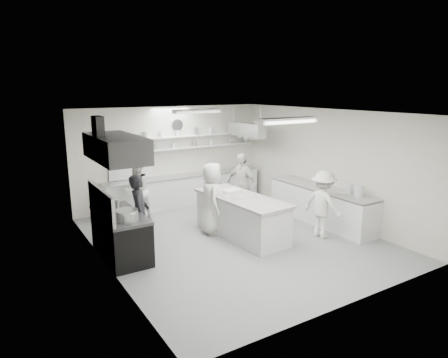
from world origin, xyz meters
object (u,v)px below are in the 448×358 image
back_counter (185,190)px  right_counter (321,205)px  cook_stove (140,213)px  stove (121,236)px  cook_back (137,191)px  prep_island (241,217)px

back_counter → right_counter: 4.13m
cook_stove → stove: bearing=124.7°
back_counter → cook_stove: bearing=-132.1°
right_counter → cook_stove: (-4.77, 0.72, 0.39)m
back_counter → cook_back: bearing=-156.4°
back_counter → prep_island: 3.12m
back_counter → prep_island: size_ratio=1.97×
prep_island → cook_back: 2.97m
stove → cook_stove: (0.48, 0.12, 0.41)m
stove → prep_island: (2.87, -0.32, 0.02)m
cook_stove → back_counter: bearing=-21.4°
stove → back_counter: back_counter is taller
right_counter → cook_back: bearing=148.0°
prep_island → right_counter: bearing=-10.9°
stove → back_counter: bearing=44.0°
stove → right_counter: right_counter is taller
back_counter → cook_stove: (-2.42, -2.68, 0.40)m
cook_back → stove: bearing=47.0°
cook_stove → prep_island: bearing=-79.7°
cook_stove → cook_back: (0.60, 1.89, 0.00)m
back_counter → cook_stove: 3.64m
prep_island → back_counter: bearing=85.2°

